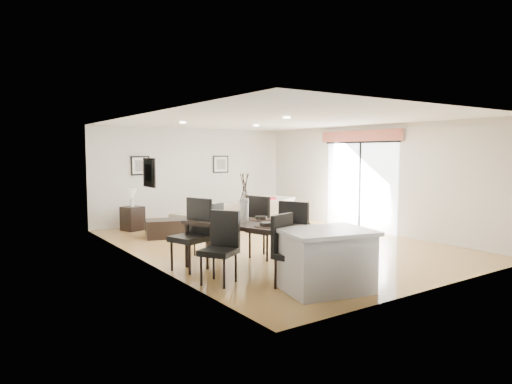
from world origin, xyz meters
TOP-DOWN VIEW (x-y plane):
  - ground at (0.00, 0.00)m, footprint 8.00×8.00m
  - wall_back at (0.00, 4.00)m, footprint 6.00×0.04m
  - wall_front at (0.00, -4.00)m, footprint 6.00×0.04m
  - wall_left at (-3.00, 0.00)m, footprint 0.04×8.00m
  - wall_right at (3.00, 0.00)m, footprint 0.04×8.00m
  - ceiling at (0.00, 0.00)m, footprint 6.00×8.00m
  - sofa at (-0.13, 2.80)m, footprint 2.36×1.56m
  - armchair at (1.50, 2.15)m, footprint 1.53×1.50m
  - courtyard_plant_a at (5.43, -0.84)m, footprint 0.72×0.66m
  - courtyard_plant_b at (5.66, 1.34)m, footprint 0.36×0.36m
  - dining_table at (-1.78, -1.49)m, footprint 1.67×2.22m
  - dining_chair_wnear at (-2.50, -1.93)m, footprint 0.68×0.68m
  - dining_chair_wfar at (-2.48, -0.95)m, footprint 0.69×0.69m
  - dining_chair_enear at (-1.08, -2.03)m, footprint 0.72×0.72m
  - dining_chair_efar at (-1.09, -1.01)m, footprint 0.66×0.66m
  - dining_chair_head at (-1.81, -2.72)m, footprint 0.61×0.61m
  - dining_chair_foot at (-1.75, -0.24)m, footprint 0.60×0.60m
  - vase at (-1.78, -1.49)m, footprint 1.07×1.65m
  - coffee_table at (-1.64, 2.02)m, footprint 1.22×0.93m
  - side_table at (-2.02, 3.46)m, footprint 0.59×0.59m
  - table_lamp at (-2.02, 3.46)m, footprint 0.24×0.24m
  - cushion at (1.39, 2.04)m, footprint 0.36×0.26m
  - kitchen_island at (-1.47, -3.17)m, footprint 1.48×1.25m
  - bar_stool at (-0.58, -3.17)m, footprint 0.33×0.33m
  - framed_print_back_left at (-1.60, 3.97)m, footprint 0.52×0.04m
  - framed_print_back_right at (0.90, 3.97)m, footprint 0.52×0.04m
  - framed_print_left_wall at (-2.97, -0.20)m, footprint 0.04×0.52m
  - sliding_door at (2.96, 0.30)m, footprint 0.12×2.70m
  - courtyard at (6.16, 0.87)m, footprint 6.00×6.00m

SIDE VIEW (x-z plane):
  - ground at x=0.00m, z-range 0.00..0.00m
  - coffee_table at x=-1.64m, z-range 0.00..0.43m
  - side_table at x=-2.02m, z-range 0.00..0.62m
  - courtyard_plant_b at x=5.66m, z-range 0.00..0.64m
  - sofa at x=-0.13m, z-range 0.00..0.64m
  - courtyard_plant_a at x=5.43m, z-range 0.00..0.67m
  - armchair at x=1.50m, z-range 0.00..0.76m
  - kitchen_island at x=-1.47m, z-range 0.01..0.91m
  - dining_chair_foot at x=-1.75m, z-range 0.06..1.08m
  - cushion at x=1.39m, z-range 0.43..0.78m
  - dining_chair_head at x=-1.81m, z-range 0.06..1.16m
  - dining_chair_wnear at x=-2.50m, z-range 0.06..1.17m
  - bar_stool at x=-0.58m, z-range 0.26..0.99m
  - dining_chair_enear at x=-1.08m, z-range 0.07..1.26m
  - dining_chair_efar at x=-1.09m, z-range 0.07..1.28m
  - dining_chair_wfar at x=-2.48m, z-range 0.07..1.29m
  - dining_table at x=-1.78m, z-range 0.33..1.16m
  - table_lamp at x=-2.02m, z-range 0.68..1.14m
  - courtyard at x=6.16m, z-range -0.08..1.92m
  - vase at x=-1.78m, z-range 0.75..1.59m
  - wall_back at x=0.00m, z-range 0.00..2.70m
  - wall_front at x=0.00m, z-range 0.00..2.70m
  - wall_left at x=-3.00m, z-range 0.00..2.70m
  - wall_right at x=3.00m, z-range 0.00..2.70m
  - framed_print_back_left at x=-1.60m, z-range 1.39..1.91m
  - framed_print_back_right at x=0.90m, z-range 1.39..1.91m
  - framed_print_left_wall at x=-2.97m, z-range 1.39..1.91m
  - sliding_door at x=2.96m, z-range 0.38..2.95m
  - ceiling at x=0.00m, z-range 2.69..2.71m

